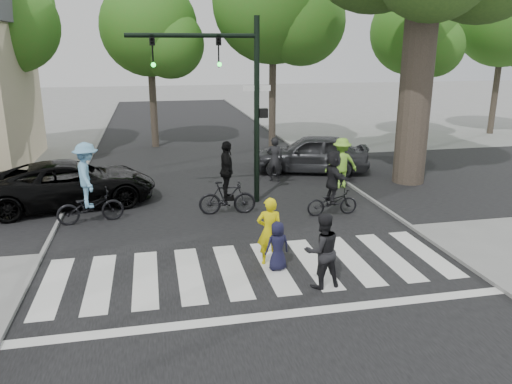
# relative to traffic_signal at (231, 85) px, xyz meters

# --- Properties ---
(ground) EXTENTS (120.00, 120.00, 0.00)m
(ground) POSITION_rel_traffic_signal_xyz_m (-0.35, -6.20, -3.90)
(ground) COLOR gray
(ground) RESTS_ON ground
(road_stem) EXTENTS (10.00, 70.00, 0.01)m
(road_stem) POSITION_rel_traffic_signal_xyz_m (-0.35, -1.20, -3.90)
(road_stem) COLOR black
(road_stem) RESTS_ON ground
(road_cross) EXTENTS (70.00, 10.00, 0.01)m
(road_cross) POSITION_rel_traffic_signal_xyz_m (-0.35, 1.80, -3.89)
(road_cross) COLOR black
(road_cross) RESTS_ON ground
(curb_left) EXTENTS (0.10, 70.00, 0.10)m
(curb_left) POSITION_rel_traffic_signal_xyz_m (-5.40, -1.20, -3.85)
(curb_left) COLOR gray
(curb_left) RESTS_ON ground
(curb_right) EXTENTS (0.10, 70.00, 0.10)m
(curb_right) POSITION_rel_traffic_signal_xyz_m (4.70, -1.20, -3.85)
(curb_right) COLOR gray
(curb_right) RESTS_ON ground
(crosswalk) EXTENTS (10.00, 3.85, 0.01)m
(crosswalk) POSITION_rel_traffic_signal_xyz_m (-0.35, -5.54, -3.89)
(crosswalk) COLOR silver
(crosswalk) RESTS_ON ground
(traffic_signal) EXTENTS (4.45, 0.29, 6.00)m
(traffic_signal) POSITION_rel_traffic_signal_xyz_m (0.00, 0.00, 0.00)
(traffic_signal) COLOR black
(traffic_signal) RESTS_ON ground
(bg_tree_2) EXTENTS (5.04, 4.80, 8.40)m
(bg_tree_2) POSITION_rel_traffic_signal_xyz_m (-2.11, 10.42, 1.88)
(bg_tree_2) COLOR brown
(bg_tree_2) RESTS_ON ground
(bg_tree_3) EXTENTS (6.30, 6.00, 10.20)m
(bg_tree_3) POSITION_rel_traffic_signal_xyz_m (3.95, 9.07, 3.04)
(bg_tree_3) COLOR brown
(bg_tree_3) RESTS_ON ground
(bg_tree_4) EXTENTS (4.83, 4.60, 8.15)m
(bg_tree_4) POSITION_rel_traffic_signal_xyz_m (11.88, 9.93, 1.73)
(bg_tree_4) COLOR brown
(bg_tree_4) RESTS_ON ground
(bg_tree_5) EXTENTS (5.67, 5.40, 9.30)m
(bg_tree_5) POSITION_rel_traffic_signal_xyz_m (17.92, 10.50, 2.46)
(bg_tree_5) COLOR brown
(bg_tree_5) RESTS_ON ground
(pedestrian_woman) EXTENTS (0.68, 0.51, 1.68)m
(pedestrian_woman) POSITION_rel_traffic_signal_xyz_m (0.10, -5.00, -3.06)
(pedestrian_woman) COLOR yellow
(pedestrian_woman) RESTS_ON ground
(pedestrian_child) EXTENTS (0.63, 0.46, 1.19)m
(pedestrian_child) POSITION_rel_traffic_signal_xyz_m (0.21, -5.34, -3.31)
(pedestrian_child) COLOR black
(pedestrian_child) RESTS_ON ground
(pedestrian_adult) EXTENTS (0.90, 0.74, 1.69)m
(pedestrian_adult) POSITION_rel_traffic_signal_xyz_m (0.93, -6.39, -3.05)
(pedestrian_adult) COLOR black
(pedestrian_adult) RESTS_ON ground
(cyclist_left) EXTENTS (2.01, 1.35, 2.43)m
(cyclist_left) POSITION_rel_traffic_signal_xyz_m (-4.44, -1.03, -2.85)
(cyclist_left) COLOR black
(cyclist_left) RESTS_ON ground
(cyclist_mid) EXTENTS (1.82, 1.12, 2.33)m
(cyclist_mid) POSITION_rel_traffic_signal_xyz_m (-0.33, -1.08, -2.95)
(cyclist_mid) COLOR black
(cyclist_mid) RESTS_ON ground
(cyclist_right) EXTENTS (1.62, 1.51, 2.05)m
(cyclist_right) POSITION_rel_traffic_signal_xyz_m (2.86, -1.85, -2.98)
(cyclist_right) COLOR black
(cyclist_right) RESTS_ON ground
(car_suv) EXTENTS (5.77, 3.46, 1.50)m
(car_suv) POSITION_rel_traffic_signal_xyz_m (-5.20, 0.89, -3.15)
(car_suv) COLOR black
(car_suv) RESTS_ON ground
(car_grey) EXTENTS (5.03, 3.17, 1.60)m
(car_grey) POSITION_rel_traffic_signal_xyz_m (3.95, 3.60, -3.10)
(car_grey) COLOR #323336
(car_grey) RESTS_ON ground
(bystander_hivis) EXTENTS (1.24, 0.75, 1.87)m
(bystander_hivis) POSITION_rel_traffic_signal_xyz_m (4.29, 1.10, -2.97)
(bystander_hivis) COLOR #87D039
(bystander_hivis) RESTS_ON ground
(bystander_dark) EXTENTS (0.76, 0.68, 1.76)m
(bystander_dark) POSITION_rel_traffic_signal_xyz_m (2.08, 2.49, -3.02)
(bystander_dark) COLOR black
(bystander_dark) RESTS_ON ground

